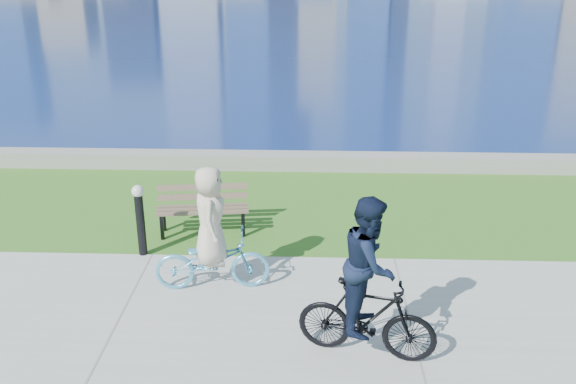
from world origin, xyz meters
name	(u,v)px	position (x,y,z in m)	size (l,w,h in m)	color
ground	(409,318)	(0.00, 0.00, 0.00)	(320.00, 320.00, 0.00)	#2D5F19
concrete_path	(409,318)	(0.00, 0.00, 0.01)	(80.00, 3.50, 0.02)	#9D9D98
seawall	(372,162)	(0.00, 6.20, 0.17)	(90.00, 0.50, 0.35)	slate
park_bench	(203,205)	(-3.29, 2.73, 0.51)	(1.67, 0.75, 0.83)	black
bollard_lamp	(140,216)	(-4.15, 1.77, 0.71)	(0.20, 0.20, 1.24)	black
cyclist_woman	(211,245)	(-2.82, 0.72, 0.73)	(0.77, 1.75, 1.91)	#5BB5DF
cyclist_man	(368,292)	(-0.67, -0.87, 0.92)	(0.89, 1.79, 2.13)	black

